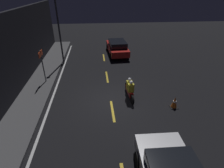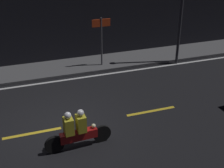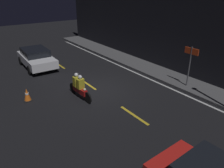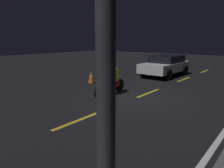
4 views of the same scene
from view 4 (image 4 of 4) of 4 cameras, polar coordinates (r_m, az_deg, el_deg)
ground_plane at (r=9.61m, az=6.63°, el=-3.51°), size 56.00×56.00×0.00m
lane_dash_a at (r=18.72m, az=23.04°, el=3.10°), size 2.00×0.14×0.01m
lane_dash_b at (r=14.47m, az=18.21°, el=1.17°), size 2.00×0.14×0.01m
lane_dash_c at (r=10.45m, az=9.53°, el=-2.33°), size 2.00×0.14×0.01m
lane_dash_d at (r=7.02m, az=-8.85°, el=-9.39°), size 2.00×0.14×0.01m
sedan_white at (r=15.45m, az=13.78°, el=4.89°), size 4.25×2.09×1.39m
motorcycle at (r=9.92m, az=-0.30°, el=0.88°), size 2.19×0.40×1.38m
traffic_cone_near at (r=12.54m, az=-5.45°, el=1.76°), size 0.46×0.46×0.72m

